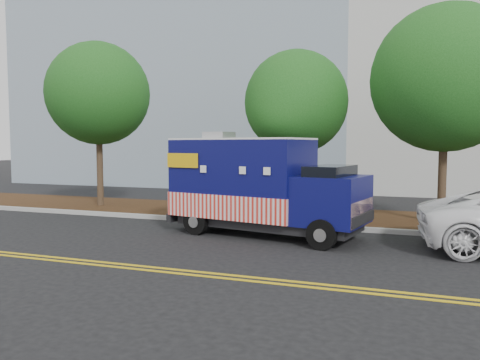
% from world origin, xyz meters
% --- Properties ---
extents(ground, '(120.00, 120.00, 0.00)m').
position_xyz_m(ground, '(0.00, 0.00, 0.00)').
color(ground, black).
rests_on(ground, ground).
extents(curb, '(120.00, 0.18, 0.15)m').
position_xyz_m(curb, '(0.00, 1.40, 0.07)').
color(curb, '#9E9E99').
rests_on(curb, ground).
extents(mulch_strip, '(120.00, 4.00, 0.15)m').
position_xyz_m(mulch_strip, '(0.00, 3.50, 0.07)').
color(mulch_strip, black).
rests_on(mulch_strip, ground).
extents(centerline_near, '(120.00, 0.10, 0.01)m').
position_xyz_m(centerline_near, '(0.00, -4.45, 0.01)').
color(centerline_near, gold).
rests_on(centerline_near, ground).
extents(centerline_far, '(120.00, 0.10, 0.01)m').
position_xyz_m(centerline_far, '(0.00, -4.70, 0.01)').
color(centerline_far, gold).
rests_on(centerline_far, ground).
extents(tree_a, '(4.19, 4.19, 6.87)m').
position_xyz_m(tree_a, '(-6.95, 3.03, 4.76)').
color(tree_a, '#38281C').
rests_on(tree_a, ground).
extents(tree_b, '(3.65, 3.65, 6.00)m').
position_xyz_m(tree_b, '(1.33, 3.08, 4.16)').
color(tree_b, '#38281C').
rests_on(tree_b, ground).
extents(tree_c, '(4.64, 4.64, 7.08)m').
position_xyz_m(tree_c, '(6.15, 3.02, 4.75)').
color(tree_c, '#38281C').
rests_on(tree_c, ground).
extents(sign_post, '(0.06, 0.06, 2.40)m').
position_xyz_m(sign_post, '(-1.10, 1.55, 1.20)').
color(sign_post, '#473828').
rests_on(sign_post, ground).
extents(food_truck, '(6.12, 3.20, 3.07)m').
position_xyz_m(food_truck, '(0.91, -0.06, 1.39)').
color(food_truck, black).
rests_on(food_truck, ground).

